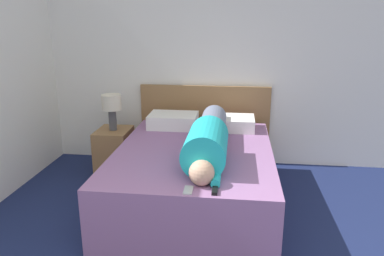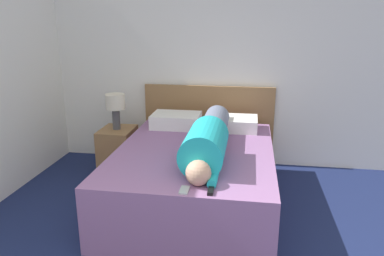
% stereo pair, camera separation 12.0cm
% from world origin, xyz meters
% --- Properties ---
extents(wall_back, '(5.01, 0.06, 2.60)m').
position_xyz_m(wall_back, '(0.00, 3.63, 1.30)').
color(wall_back, white).
rests_on(wall_back, ground_plane).
extents(bed, '(1.46, 1.97, 0.56)m').
position_xyz_m(bed, '(-0.00, 2.43, 0.28)').
color(bed, '#936699').
rests_on(bed, ground_plane).
extents(headboard, '(1.58, 0.04, 0.97)m').
position_xyz_m(headboard, '(-0.00, 3.56, 0.48)').
color(headboard, olive).
rests_on(headboard, ground_plane).
extents(nightstand, '(0.37, 0.46, 0.52)m').
position_xyz_m(nightstand, '(-1.01, 3.08, 0.26)').
color(nightstand, olive).
rests_on(nightstand, ground_plane).
extents(table_lamp, '(0.22, 0.22, 0.41)m').
position_xyz_m(table_lamp, '(-1.01, 3.08, 0.81)').
color(table_lamp, '#4C4C51').
rests_on(table_lamp, nightstand).
extents(person_lying, '(0.35, 1.60, 0.35)m').
position_xyz_m(person_lying, '(0.15, 2.29, 0.71)').
color(person_lying, tan).
rests_on(person_lying, bed).
extents(pillow_near_headboard, '(0.54, 0.39, 0.15)m').
position_xyz_m(pillow_near_headboard, '(-0.32, 3.15, 0.64)').
color(pillow_near_headboard, white).
rests_on(pillow_near_headboard, bed).
extents(pillow_second, '(0.51, 0.39, 0.14)m').
position_xyz_m(pillow_second, '(0.33, 3.15, 0.63)').
color(pillow_second, white).
rests_on(pillow_second, bed).
extents(tv_remote, '(0.04, 0.15, 0.02)m').
position_xyz_m(tv_remote, '(0.25, 1.55, 0.57)').
color(tv_remote, black).
rests_on(tv_remote, bed).
extents(cell_phone, '(0.06, 0.13, 0.01)m').
position_xyz_m(cell_phone, '(0.06, 1.54, 0.57)').
color(cell_phone, '#B2B7BC').
rests_on(cell_phone, bed).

